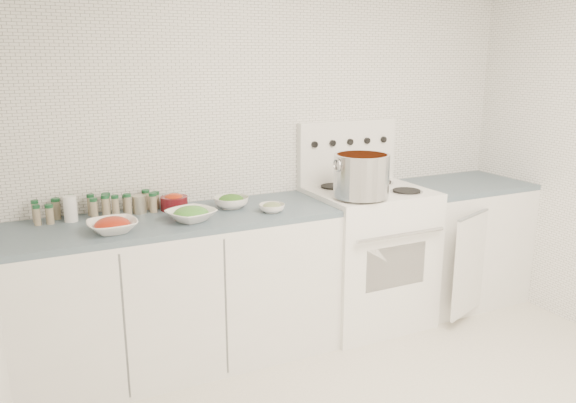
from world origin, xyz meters
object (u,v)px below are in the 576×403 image
object	(u,v)px
bowl_snowpea	(191,214)
stove	(366,251)
bowl_tomato	(112,225)
stock_pot	(361,174)

from	to	relation	value
bowl_snowpea	stove	bearing A→B (deg)	4.65
stove	bowl_tomato	bearing A→B (deg)	-175.50
bowl_tomato	bowl_snowpea	bearing A→B (deg)	4.06
stove	stock_pot	distance (m)	0.65
stove	stock_pot	size ratio (longest dim) A/B	3.72
bowl_tomato	stove	bearing A→B (deg)	4.50
stock_pot	bowl_snowpea	xyz separation A→B (m)	(-1.06, 0.08, -0.15)
stock_pot	bowl_tomato	bearing A→B (deg)	177.95
stove	bowl_snowpea	bearing A→B (deg)	-175.35
bowl_tomato	bowl_snowpea	distance (m)	0.43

